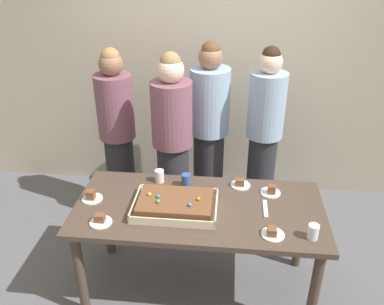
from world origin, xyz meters
TOP-DOWN VIEW (x-y plane):
  - ground_plane at (0.00, 0.00)m, footprint 12.00×12.00m
  - interior_back_panel at (0.00, 1.60)m, footprint 8.00×0.12m
  - party_table at (0.00, 0.00)m, footprint 1.76×0.82m
  - sheet_cake at (-0.16, -0.05)m, footprint 0.58×0.40m
  - plated_slice_near_left at (-0.78, 0.01)m, footprint 0.15×0.15m
  - plated_slice_near_right at (0.29, 0.30)m, footprint 0.15×0.15m
  - plated_slice_far_left at (0.52, 0.22)m, footprint 0.15×0.15m
  - plated_slice_far_right at (-0.64, -0.25)m, footprint 0.15×0.15m
  - plated_slice_center_front at (0.49, -0.26)m, footprint 0.15×0.15m
  - drink_cup_nearest at (0.74, -0.26)m, footprint 0.07×0.07m
  - drink_cup_middle at (-0.12, 0.26)m, footprint 0.07×0.07m
  - drink_cup_far_end at (-0.33, 0.30)m, footprint 0.07×0.07m
  - cake_server_utensil at (0.47, 0.02)m, footprint 0.03×0.20m
  - person_serving_front at (0.50, 0.97)m, footprint 0.32×0.32m
  - person_green_shirt_behind at (-0.29, 0.73)m, footprint 0.34×0.34m
  - person_striped_tie_right at (0.00, 1.09)m, footprint 0.36×0.36m
  - person_left_edge_reaching at (-0.84, 0.97)m, footprint 0.34×0.34m

SIDE VIEW (x-z plane):
  - ground_plane at x=0.00m, z-range 0.00..0.00m
  - party_table at x=0.00m, z-range 0.29..1.06m
  - cake_server_utensil at x=0.47m, z-range 0.77..0.78m
  - plated_slice_center_front at x=0.49m, z-range 0.76..0.82m
  - plated_slice_near_right at x=0.29m, z-range 0.76..0.82m
  - plated_slice_far_right at x=-0.64m, z-range 0.76..0.82m
  - plated_slice_far_left at x=0.52m, z-range 0.76..0.83m
  - plated_slice_near_left at x=-0.78m, z-range 0.76..0.83m
  - sheet_cake at x=-0.16m, z-range 0.76..0.87m
  - drink_cup_nearest at x=0.74m, z-range 0.77..0.87m
  - drink_cup_middle at x=-0.12m, z-range 0.77..0.87m
  - drink_cup_far_end at x=-0.33m, z-range 0.77..0.87m
  - person_left_edge_reaching at x=-0.84m, z-range 0.03..1.68m
  - person_striped_tie_right at x=0.00m, z-range 0.03..1.72m
  - person_green_shirt_behind at x=-0.29m, z-range 0.03..1.71m
  - person_serving_front at x=0.50m, z-range 0.04..1.72m
  - interior_back_panel at x=0.00m, z-range 0.00..3.00m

